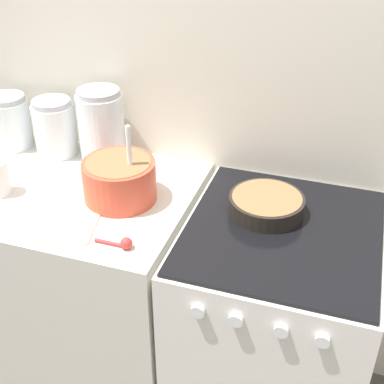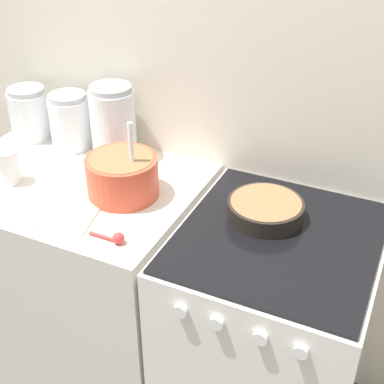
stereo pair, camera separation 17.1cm
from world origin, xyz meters
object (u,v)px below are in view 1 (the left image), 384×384
(mixing_bowl, at_px, (119,178))
(baking_pan, at_px, (266,204))
(storage_jar_right, at_px, (102,131))
(storage_jar_middle, at_px, (55,131))
(stove, at_px, (272,332))
(storage_jar_left, at_px, (10,125))

(mixing_bowl, distance_m, baking_pan, 0.48)
(storage_jar_right, bearing_deg, storage_jar_middle, 180.00)
(storage_jar_middle, relative_size, storage_jar_right, 0.77)
(stove, xyz_separation_m, storage_jar_left, (-1.10, 0.22, 0.53))
(storage_jar_left, xyz_separation_m, storage_jar_middle, (0.20, 0.00, 0.00))
(stove, distance_m, storage_jar_left, 1.24)
(stove, height_order, baking_pan, baking_pan)
(baking_pan, distance_m, storage_jar_middle, 0.85)
(stove, relative_size, mixing_bowl, 3.28)
(storage_jar_middle, bearing_deg, storage_jar_left, -180.00)
(mixing_bowl, xyz_separation_m, storage_jar_left, (-0.56, 0.22, 0.01))
(stove, relative_size, storage_jar_middle, 4.14)
(baking_pan, distance_m, storage_jar_right, 0.66)
(stove, xyz_separation_m, baking_pan, (-0.07, 0.07, 0.47))
(storage_jar_middle, distance_m, storage_jar_right, 0.20)
(baking_pan, xyz_separation_m, storage_jar_right, (-0.64, 0.15, 0.09))
(storage_jar_left, relative_size, storage_jar_middle, 0.96)
(stove, height_order, storage_jar_middle, storage_jar_middle)
(mixing_bowl, bearing_deg, baking_pan, 8.57)
(baking_pan, bearing_deg, stove, -46.58)
(baking_pan, height_order, storage_jar_right, storage_jar_right)
(baking_pan, bearing_deg, storage_jar_left, 171.74)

